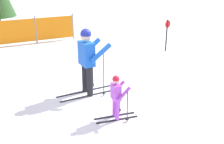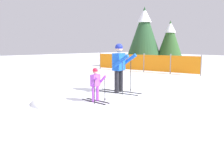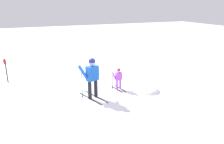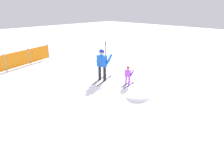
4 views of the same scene
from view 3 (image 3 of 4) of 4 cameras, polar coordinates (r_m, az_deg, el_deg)
The scene contains 5 objects.
ground_plane at distance 9.39m, azimuth -4.00°, elevation -6.02°, with size 60.00×60.00×0.00m, color white.
skier_adult at distance 8.80m, azimuth -5.24°, elevation -0.64°, with size 1.63×0.90×1.69m.
skier_child at distance 9.80m, azimuth 1.70°, elevation -1.38°, with size 0.95×0.50×0.99m.
trail_marker at distance 11.77m, azimuth -25.99°, elevation 0.99°, with size 0.26×0.15×1.20m.
snow_mound at distance 9.97m, azimuth 9.20°, elevation -4.78°, with size 1.17×0.99×0.47m, color white.
Camera 3 is at (-8.15, 2.77, 3.75)m, focal length 35.00 mm.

